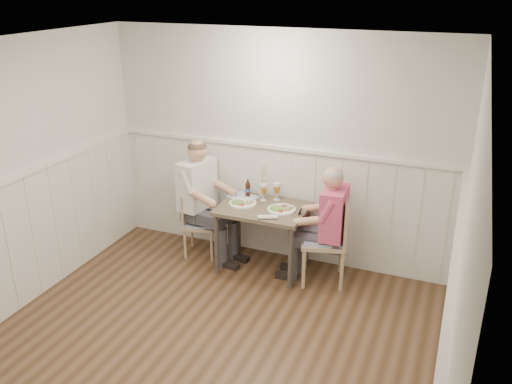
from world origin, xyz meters
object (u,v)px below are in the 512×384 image
(dining_table, at_px, (263,215))
(chair_left, at_px, (197,220))
(chair_right, at_px, (330,236))
(man_in_pink, at_px, (329,235))
(beer_bottle, at_px, (248,189))
(grass_vase, at_px, (261,182))
(diner_cream, at_px, (201,207))

(dining_table, distance_m, chair_left, 0.88)
(chair_right, distance_m, man_in_pink, 0.04)
(beer_bottle, bearing_deg, chair_right, -11.65)
(chair_left, relative_size, grass_vase, 1.97)
(man_in_pink, height_order, beer_bottle, man_in_pink)
(dining_table, relative_size, chair_right, 0.98)
(chair_right, distance_m, chair_left, 1.61)
(chair_right, xyz_separation_m, diner_cream, (-1.55, 0.04, 0.07))
(beer_bottle, height_order, grass_vase, grass_vase)
(chair_right, relative_size, chair_left, 1.24)
(chair_right, relative_size, grass_vase, 2.45)
(diner_cream, relative_size, beer_bottle, 6.93)
(diner_cream, bearing_deg, dining_table, -3.82)
(chair_left, xyz_separation_m, man_in_pink, (1.60, -0.05, 0.13))
(diner_cream, distance_m, grass_vase, 0.78)
(grass_vase, bearing_deg, diner_cream, -161.91)
(chair_right, xyz_separation_m, man_in_pink, (-0.01, -0.02, 0.03))
(chair_left, distance_m, man_in_pink, 1.60)
(dining_table, relative_size, diner_cream, 0.67)
(man_in_pink, distance_m, beer_bottle, 1.09)
(grass_vase, bearing_deg, chair_right, -16.38)
(chair_left, distance_m, beer_bottle, 0.73)
(diner_cream, bearing_deg, chair_left, -165.78)
(man_in_pink, xyz_separation_m, diner_cream, (-1.55, 0.06, 0.04))
(chair_right, bearing_deg, beer_bottle, 168.35)
(diner_cream, height_order, grass_vase, diner_cream)
(chair_left, relative_size, beer_bottle, 3.83)
(chair_right, bearing_deg, chair_left, 179.04)
(dining_table, relative_size, grass_vase, 2.39)
(dining_table, bearing_deg, chair_left, 177.28)
(chair_left, relative_size, man_in_pink, 0.59)
(dining_table, bearing_deg, grass_vase, 114.55)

